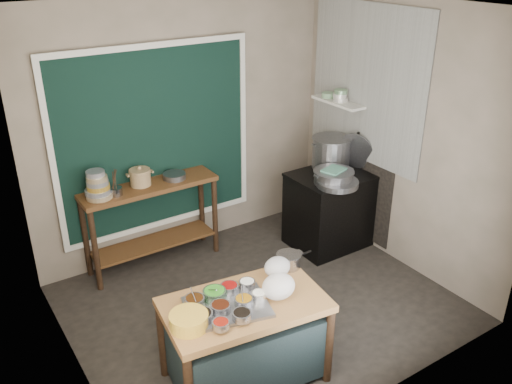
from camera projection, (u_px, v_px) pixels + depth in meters
floor at (260, 304)px, 5.37m from camera, size 3.50×3.00×0.02m
back_wall at (184, 129)px, 5.91m from camera, size 3.50×0.02×2.80m
left_wall at (58, 227)px, 3.89m from camera, size 0.02×3.00×2.80m
right_wall at (401, 137)px, 5.65m from camera, size 0.02×3.00×2.80m
ceiling at (261, 6)px, 4.17m from camera, size 3.50×3.00×0.02m
curtain_panel at (156, 140)px, 5.73m from camera, size 2.10×0.02×1.90m
curtain_frame at (156, 140)px, 5.72m from camera, size 2.22×0.03×2.02m
tile_panel at (366, 84)px, 5.86m from camera, size 0.02×1.70×1.70m
soot_patch at (352, 178)px, 6.43m from camera, size 0.01×1.30×1.30m
wall_shelf at (338, 102)px, 6.14m from camera, size 0.22×0.70×0.03m
prep_table at (245, 340)px, 4.31m from camera, size 1.33×0.88×0.75m
back_counter at (152, 225)px, 5.86m from camera, size 1.45×0.40×0.95m
stove_block at (331, 210)px, 6.27m from camera, size 0.90×0.68×0.85m
stove_top at (333, 176)px, 6.09m from camera, size 0.92×0.69×0.03m
condiment_tray at (227, 307)px, 4.07m from camera, size 0.71×0.58×0.03m
condiment_bowls at (223, 302)px, 4.05m from camera, size 0.64×0.49×0.07m
yellow_basin at (189, 321)px, 3.86m from camera, size 0.32×0.32×0.11m
saucepan at (289, 260)px, 4.58m from camera, size 0.22×0.22×0.12m
plastic_bag_a at (279, 286)px, 4.17m from camera, size 0.29×0.25×0.20m
plastic_bag_b at (277, 267)px, 4.44m from camera, size 0.24×0.20×0.17m
bowl_stack at (98, 186)px, 5.31m from camera, size 0.26×0.26×0.29m
utensil_cup at (116, 191)px, 5.41m from camera, size 0.14×0.14×0.08m
ceramic_crock at (140, 178)px, 5.61m from camera, size 0.26×0.26×0.16m
wide_bowl at (174, 176)px, 5.78m from camera, size 0.31×0.31×0.06m
stock_pot at (331, 153)px, 6.19m from camera, size 0.53×0.53×0.36m
pot_lid at (355, 151)px, 6.15m from camera, size 0.27×0.45×0.44m
steamer at (333, 177)px, 5.83m from camera, size 0.49×0.49×0.15m
green_cloth at (334, 170)px, 5.80m from camera, size 0.29×0.25×0.02m
shallow_pan at (337, 183)px, 5.79m from camera, size 0.58×0.58×0.06m
shelf_bowl_stack at (340, 96)px, 6.09m from camera, size 0.17×0.17×0.14m
shelf_bowl_green at (328, 95)px, 6.26m from camera, size 0.18×0.18×0.05m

